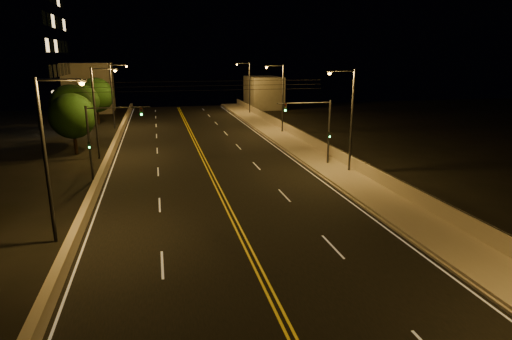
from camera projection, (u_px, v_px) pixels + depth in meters
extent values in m
cube|color=black|center=(223.00, 198.00, 30.98)|extent=(18.00, 120.00, 0.02)
cube|color=gray|center=(360.00, 186.00, 33.32)|extent=(3.60, 120.00, 0.30)
cube|color=gray|center=(338.00, 189.00, 32.93)|extent=(0.14, 120.00, 0.15)
cube|color=#A6998B|center=(380.00, 177.00, 33.51)|extent=(0.30, 120.00, 1.00)
cube|color=#A6998B|center=(90.00, 202.00, 28.88)|extent=(0.45, 120.00, 0.86)
cube|color=gray|center=(263.00, 92.00, 84.38)|extent=(6.00, 10.00, 6.11)
cube|color=gray|center=(89.00, 88.00, 77.88)|extent=(8.00, 8.00, 8.83)
cylinder|color=black|center=(380.00, 170.00, 33.38)|extent=(0.06, 120.00, 0.06)
cube|color=silver|center=(98.00, 207.00, 29.09)|extent=(0.12, 116.00, 0.00)
cube|color=silver|center=(334.00, 190.00, 32.87)|extent=(0.12, 116.00, 0.00)
cube|color=gold|center=(221.00, 198.00, 30.95)|extent=(0.12, 116.00, 0.00)
cube|color=gold|center=(225.00, 198.00, 31.01)|extent=(0.12, 116.00, 0.00)
cube|color=silver|center=(162.00, 264.00, 21.05)|extent=(0.12, 3.00, 0.00)
cube|color=silver|center=(160.00, 205.00, 29.52)|extent=(0.12, 3.00, 0.00)
cube|color=silver|center=(158.00, 172.00, 37.99)|extent=(0.12, 3.00, 0.00)
cube|color=silver|center=(157.00, 151.00, 46.46)|extent=(0.12, 3.00, 0.00)
cube|color=silver|center=(157.00, 136.00, 54.93)|extent=(0.12, 3.00, 0.00)
cube|color=silver|center=(156.00, 125.00, 63.40)|extent=(0.12, 3.00, 0.00)
cube|color=silver|center=(156.00, 117.00, 71.87)|extent=(0.12, 3.00, 0.00)
cube|color=silver|center=(155.00, 111.00, 80.34)|extent=(0.12, 3.00, 0.00)
cube|color=silver|center=(333.00, 247.00, 23.03)|extent=(0.12, 3.00, 0.00)
cube|color=silver|center=(284.00, 195.00, 31.50)|extent=(0.12, 3.00, 0.00)
cube|color=silver|center=(257.00, 166.00, 39.97)|extent=(0.12, 3.00, 0.00)
cube|color=silver|center=(238.00, 147.00, 48.44)|extent=(0.12, 3.00, 0.00)
cube|color=silver|center=(226.00, 133.00, 56.90)|extent=(0.12, 3.00, 0.00)
cube|color=silver|center=(216.00, 123.00, 65.37)|extent=(0.12, 3.00, 0.00)
cube|color=silver|center=(209.00, 116.00, 73.84)|extent=(0.12, 3.00, 0.00)
cube|color=silver|center=(203.00, 110.00, 82.31)|extent=(0.12, 3.00, 0.00)
cylinder|color=#2D2D33|center=(352.00, 123.00, 36.34)|extent=(0.20, 0.20, 8.93)
cylinder|color=#2D2D33|center=(342.00, 71.00, 34.99)|extent=(2.20, 0.12, 0.12)
cube|color=#2D2D33|center=(330.00, 72.00, 34.77)|extent=(0.50, 0.25, 0.14)
sphere|color=#FF9E2D|center=(330.00, 73.00, 34.79)|extent=(0.28, 0.28, 0.28)
cylinder|color=#2D2D33|center=(283.00, 100.00, 55.66)|extent=(0.20, 0.20, 8.93)
cylinder|color=#2D2D33|center=(275.00, 66.00, 54.31)|extent=(2.20, 0.12, 0.12)
cube|color=#2D2D33|center=(267.00, 66.00, 54.08)|extent=(0.50, 0.25, 0.14)
sphere|color=#FF9E2D|center=(267.00, 67.00, 54.11)|extent=(0.28, 0.28, 0.28)
cylinder|color=#2D2D33|center=(250.00, 89.00, 74.71)|extent=(0.20, 0.20, 8.93)
cylinder|color=#2D2D33|center=(243.00, 63.00, 73.36)|extent=(2.20, 0.12, 0.12)
cube|color=#2D2D33|center=(237.00, 64.00, 73.13)|extent=(0.50, 0.25, 0.14)
sphere|color=#FF9E2D|center=(237.00, 64.00, 73.16)|extent=(0.28, 0.28, 0.28)
cylinder|color=#2D2D33|center=(46.00, 163.00, 22.60)|extent=(0.20, 0.20, 8.93)
cylinder|color=#2D2D33|center=(59.00, 80.00, 21.73)|extent=(2.20, 0.12, 0.12)
cube|color=#2D2D33|center=(82.00, 81.00, 21.99)|extent=(0.50, 0.25, 0.14)
sphere|color=#FF9E2D|center=(82.00, 83.00, 22.01)|extent=(0.28, 0.28, 0.28)
cylinder|color=#2D2D33|center=(95.00, 114.00, 41.92)|extent=(0.20, 0.20, 8.93)
cylinder|color=#2D2D33|center=(103.00, 69.00, 41.05)|extent=(2.20, 0.12, 0.12)
cube|color=#2D2D33|center=(115.00, 69.00, 41.31)|extent=(0.50, 0.25, 0.14)
sphere|color=#FF9E2D|center=(115.00, 70.00, 41.34)|extent=(0.28, 0.28, 0.28)
cylinder|color=#2D2D33|center=(112.00, 97.00, 59.50)|extent=(0.20, 0.20, 8.93)
cylinder|color=#2D2D33|center=(118.00, 65.00, 58.63)|extent=(2.20, 0.12, 0.12)
cube|color=#2D2D33|center=(126.00, 65.00, 58.89)|extent=(0.50, 0.25, 0.14)
sphere|color=#FF9E2D|center=(126.00, 66.00, 58.92)|extent=(0.28, 0.28, 0.28)
cylinder|color=#2D2D33|center=(329.00, 134.00, 39.26)|extent=(0.18, 0.18, 6.14)
cylinder|color=#2D2D33|center=(304.00, 103.00, 37.98)|extent=(5.00, 0.10, 0.10)
cube|color=black|center=(285.00, 107.00, 37.68)|extent=(0.28, 0.18, 0.80)
sphere|color=#19FF4C|center=(285.00, 110.00, 37.64)|extent=(0.14, 0.14, 0.14)
cube|color=black|center=(329.00, 135.00, 39.14)|extent=(0.22, 0.14, 0.55)
cylinder|color=#2D2D33|center=(89.00, 144.00, 34.70)|extent=(0.18, 0.18, 6.14)
cylinder|color=#2D2D33|center=(119.00, 108.00, 34.51)|extent=(5.00, 0.10, 0.10)
cube|color=black|center=(141.00, 111.00, 34.98)|extent=(0.28, 0.18, 0.80)
sphere|color=#19FF4C|center=(141.00, 114.00, 34.94)|extent=(0.14, 0.14, 0.14)
cube|color=black|center=(89.00, 145.00, 34.57)|extent=(0.22, 0.14, 0.55)
cylinder|color=black|center=(205.00, 90.00, 38.12)|extent=(22.00, 0.03, 0.03)
cylinder|color=black|center=(205.00, 86.00, 38.02)|extent=(22.00, 0.03, 0.03)
cylinder|color=black|center=(205.00, 81.00, 37.92)|extent=(22.00, 0.03, 0.03)
cylinder|color=black|center=(75.00, 144.00, 44.74)|extent=(0.36, 0.36, 2.21)
sphere|color=black|center=(72.00, 116.00, 44.00)|extent=(4.66, 4.66, 4.66)
cylinder|color=black|center=(74.00, 131.00, 51.90)|extent=(0.36, 0.36, 2.36)
sphere|color=black|center=(71.00, 105.00, 51.10)|extent=(4.97, 4.97, 4.97)
cylinder|color=black|center=(84.00, 122.00, 59.45)|extent=(0.36, 0.36, 2.20)
sphere|color=black|center=(82.00, 101.00, 58.71)|extent=(4.64, 4.64, 4.64)
cylinder|color=black|center=(98.00, 116.00, 64.38)|extent=(0.36, 0.36, 2.42)
sphere|color=black|center=(96.00, 95.00, 63.56)|extent=(5.10, 5.10, 5.10)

